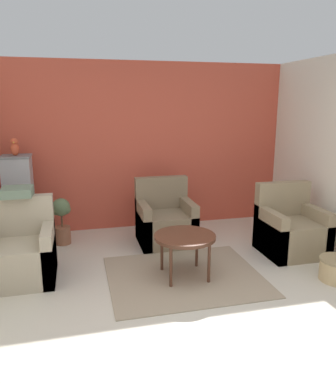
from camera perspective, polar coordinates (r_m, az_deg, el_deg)
ground_plane at (r=3.59m, az=6.11°, el=-19.86°), size 20.00×20.00×0.00m
wall_back_accent at (r=5.98m, az=-3.54°, el=6.92°), size 4.66×0.06×2.59m
wall_right at (r=5.51m, az=24.01°, el=5.26°), size 0.06×3.01×2.59m
area_rug at (r=4.46m, az=2.51°, el=-12.66°), size 1.75×1.48×0.01m
coffee_table at (r=4.28m, az=2.57°, el=-7.16°), size 0.70×0.70×0.51m
armchair_left at (r=4.60m, az=-21.72°, el=-8.78°), size 0.77×0.72×0.92m
armchair_right at (r=5.28m, az=18.18°, el=-5.64°), size 0.77×0.72×0.92m
armchair_middle at (r=5.38m, az=-0.42°, el=-4.62°), size 0.77×0.72×0.92m
birdcage at (r=5.65m, az=-21.62°, el=-1.68°), size 0.56×0.56×1.27m
parrot at (r=5.52m, az=-22.31°, el=6.31°), size 0.11×0.20×0.24m
potted_plant at (r=5.51m, az=-15.92°, el=-3.80°), size 0.28×0.25×0.67m
throw_pillow at (r=4.65m, az=-22.01°, el=0.03°), size 0.34×0.34×0.10m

